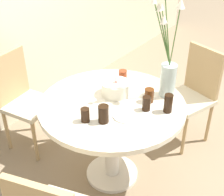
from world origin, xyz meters
name	(u,v)px	position (x,y,z in m)	size (l,w,h in m)	color
ground_plane	(112,174)	(0.00, 0.00, 0.00)	(16.00, 16.00, 0.00)	#89755B
dining_table	(112,118)	(0.00, 0.00, 0.61)	(1.11, 1.11, 0.75)	beige
chair_far_back	(22,95)	(-0.11, 0.93, 0.53)	(0.44, 0.44, 0.93)	beige
chair_near_front	(194,90)	(0.89, -0.31, 0.53)	(0.51, 0.51, 0.93)	beige
birthday_cake	(116,88)	(0.12, 0.05, 0.80)	(0.22, 0.22, 0.15)	white
flower_vase	(168,68)	(0.33, -0.27, 0.99)	(0.21, 0.21, 0.81)	#B2C6C1
side_plate	(125,116)	(-0.10, -0.18, 0.75)	(0.17, 0.17, 0.01)	white
drink_glass_0	(123,76)	(0.31, 0.11, 0.80)	(0.07, 0.07, 0.11)	maroon
drink_glass_1	(168,103)	(0.13, -0.39, 0.82)	(0.06, 0.06, 0.14)	black
drink_glass_2	(149,95)	(0.17, -0.22, 0.80)	(0.07, 0.07, 0.11)	#51280F
drink_glass_3	(103,114)	(-0.23, -0.09, 0.81)	(0.07, 0.07, 0.13)	black
drink_glass_4	(146,103)	(0.06, -0.26, 0.80)	(0.06, 0.06, 0.11)	black
drink_glass_5	(85,115)	(-0.30, 0.01, 0.80)	(0.06, 0.06, 0.10)	black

